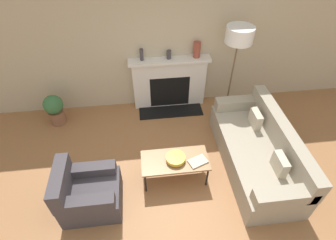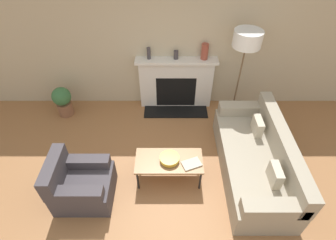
# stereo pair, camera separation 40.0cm
# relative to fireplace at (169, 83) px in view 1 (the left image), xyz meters

# --- Properties ---
(ground_plane) EXTENTS (18.00, 18.00, 0.00)m
(ground_plane) POSITION_rel_fireplace_xyz_m (-0.07, -2.26, -0.55)
(ground_plane) COLOR #99663D
(wall_back) EXTENTS (18.00, 0.06, 2.90)m
(wall_back) POSITION_rel_fireplace_xyz_m (-0.07, 0.14, 0.90)
(wall_back) COLOR #BCAD8E
(wall_back) RESTS_ON ground_plane
(fireplace) EXTENTS (1.61, 0.59, 1.12)m
(fireplace) POSITION_rel_fireplace_xyz_m (0.00, 0.00, 0.00)
(fireplace) COLOR silver
(fireplace) RESTS_ON ground_plane
(couch) EXTENTS (0.95, 2.20, 0.87)m
(couch) POSITION_rel_fireplace_xyz_m (1.27, -1.81, -0.23)
(couch) COLOR #9E937F
(couch) RESTS_ON ground_plane
(armchair_near) EXTENTS (0.85, 0.73, 0.82)m
(armchair_near) POSITION_rel_fireplace_xyz_m (-1.49, -2.28, -0.24)
(armchair_near) COLOR #423D42
(armchair_near) RESTS_ON ground_plane
(coffee_table) EXTENTS (1.06, 0.50, 0.45)m
(coffee_table) POSITION_rel_fireplace_xyz_m (-0.15, -1.93, -0.13)
(coffee_table) COLOR olive
(coffee_table) RESTS_ON ground_plane
(bowl) EXTENTS (0.31, 0.31, 0.08)m
(bowl) POSITION_rel_fireplace_xyz_m (-0.14, -1.94, -0.05)
(bowl) COLOR gold
(bowl) RESTS_ON coffee_table
(book) EXTENTS (0.33, 0.28, 0.02)m
(book) POSITION_rel_fireplace_xyz_m (0.20, -2.01, -0.08)
(book) COLOR #B2A893
(book) RESTS_ON coffee_table
(floor_lamp) EXTENTS (0.49, 0.49, 1.85)m
(floor_lamp) POSITION_rel_fireplace_xyz_m (1.17, -0.36, 1.05)
(floor_lamp) COLOR brown
(floor_lamp) RESTS_ON ground_plane
(mantel_vase_left) EXTENTS (0.07, 0.07, 0.23)m
(mantel_vase_left) POSITION_rel_fireplace_xyz_m (-0.53, 0.01, 0.69)
(mantel_vase_left) COLOR #3D383D
(mantel_vase_left) RESTS_ON fireplace
(mantel_vase_center_left) EXTENTS (0.09, 0.09, 0.17)m
(mantel_vase_center_left) POSITION_rel_fireplace_xyz_m (-0.01, 0.01, 0.66)
(mantel_vase_center_left) COLOR #3D383D
(mantel_vase_center_left) RESTS_ON fireplace
(mantel_vase_center_right) EXTENTS (0.14, 0.14, 0.31)m
(mantel_vase_center_right) POSITION_rel_fireplace_xyz_m (0.53, 0.01, 0.73)
(mantel_vase_center_right) COLOR brown
(mantel_vase_center_right) RESTS_ON fireplace
(potted_plant) EXTENTS (0.37, 0.37, 0.64)m
(potted_plant) POSITION_rel_fireplace_xyz_m (-2.31, -0.31, -0.20)
(potted_plant) COLOR brown
(potted_plant) RESTS_ON ground_plane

